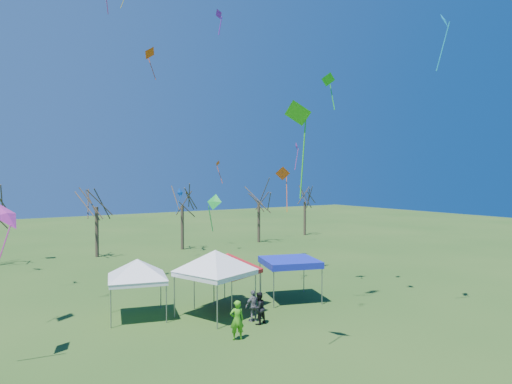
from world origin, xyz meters
TOP-DOWN VIEW (x-y plane):
  - ground at (0.00, 0.00)m, footprint 140.00×140.00m
  - tree_2 at (-2.37, 24.38)m, footprint 3.71×3.71m
  - tree_3 at (6.03, 24.04)m, footprint 3.59×3.59m
  - tree_4 at (15.36, 24.00)m, footprint 3.58×3.58m
  - tree_5 at (23.72, 26.07)m, footprint 3.39×3.39m
  - tent_white_west at (-5.18, 4.57)m, footprint 3.94×3.94m
  - tent_white_mid at (-1.59, 2.61)m, footprint 4.38×4.38m
  - tent_red at (-0.25, 3.60)m, footprint 3.80×3.80m
  - tent_blue at (3.68, 2.96)m, footprint 3.97×3.97m
  - person_green at (-2.44, -1.08)m, footprint 0.75×0.60m
  - person_grey at (-0.39, 0.71)m, footprint 0.96×0.42m
  - person_dark at (-0.40, 0.19)m, footprint 0.89×0.74m
  - kite_11 at (-0.52, 15.26)m, footprint 1.42×1.32m
  - kite_0 at (8.12, -4.26)m, footprint 1.01×0.81m
  - kite_1 at (-0.64, 4.52)m, footprint 0.86×1.05m
  - kite_22 at (8.19, 20.40)m, footprint 0.87×0.81m
  - kite_14 at (-11.46, 1.39)m, footprint 1.68×1.76m
  - kite_5 at (-1.56, -4.42)m, footprint 1.26×1.46m
  - kite_17 at (5.88, 6.67)m, footprint 1.11×0.92m
  - kite_12 at (18.26, 20.80)m, footprint 0.92×0.83m
  - kite_18 at (1.47, 7.71)m, footprint 0.41×0.71m
  - kite_19 at (3.78, 19.40)m, footprint 0.88×0.74m
  - kite_27 at (7.06, 3.38)m, footprint 1.13×0.87m

SIDE VIEW (x-z plane):
  - ground at x=0.00m, z-range 0.00..0.00m
  - person_grey at x=-0.39m, z-range 0.00..1.62m
  - person_dark at x=-0.40m, z-range 0.00..1.63m
  - person_green at x=-2.44m, z-range 0.00..1.81m
  - tent_blue at x=3.68m, z-range 1.04..3.51m
  - tent_red at x=-0.25m, z-range 1.10..4.70m
  - tent_white_west at x=-5.18m, z-range 1.11..4.71m
  - tent_white_mid at x=-1.59m, z-range 1.26..5.34m
  - tree_5 at x=23.72m, z-range 2.00..9.46m
  - kite_19 at x=3.78m, z-range 4.76..7.13m
  - kite_14 at x=-11.46m, z-range 4.10..7.83m
  - kite_1 at x=-0.64m, z-range 4.86..7.08m
  - tree_4 at x=15.36m, z-range 2.12..10.00m
  - tree_3 at x=6.03m, z-range 2.12..10.03m
  - tree_2 at x=-2.37m, z-range 2.20..10.38m
  - kite_17 at x=5.88m, z-range 6.02..9.21m
  - kite_22 at x=8.19m, z-range 7.48..9.76m
  - kite_5 at x=-1.56m, z-range 7.99..11.93m
  - kite_12 at x=18.26m, z-range 9.14..12.29m
  - kite_27 at x=7.06m, z-range 12.46..14.89m
  - kite_0 at x=8.12m, z-range 13.89..16.94m
  - kite_11 at x=-0.52m, z-range 15.68..18.19m
  - kite_18 at x=1.47m, z-range 17.13..18.88m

